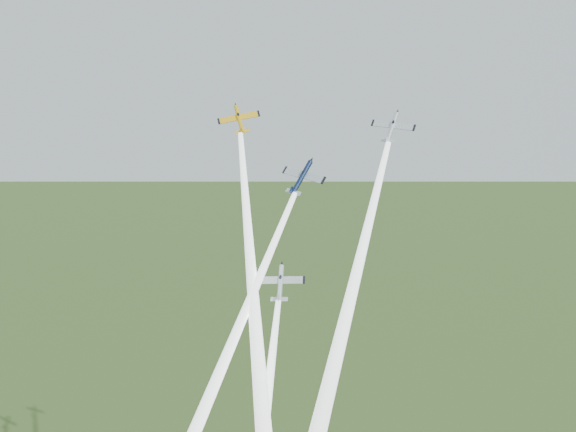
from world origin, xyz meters
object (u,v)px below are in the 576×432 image
object	(u,v)px
plane_silver_right	(392,127)
plane_silver_low	(280,283)
plane_yellow	(239,119)
plane_navy	(302,177)

from	to	relation	value
plane_silver_right	plane_silver_low	xyz separation A→B (m)	(-17.03, -9.44, -25.57)
plane_yellow	plane_navy	distance (m)	17.89
plane_silver_right	plane_navy	bearing A→B (deg)	-158.25
plane_yellow	plane_silver_right	xyz separation A→B (m)	(28.24, -4.47, -1.06)
plane_navy	plane_silver_low	distance (m)	18.43
plane_yellow	plane_navy	xyz separation A→B (m)	(13.29, -7.16, -9.60)
plane_silver_right	plane_silver_low	world-z (taller)	plane_silver_right
plane_silver_low	plane_silver_right	bearing A→B (deg)	24.77
plane_silver_right	plane_silver_low	bearing A→B (deg)	-139.46
plane_yellow	plane_navy	bearing A→B (deg)	-50.77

